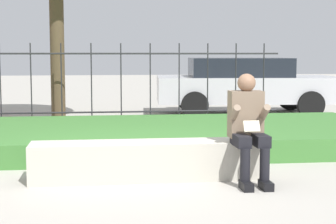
% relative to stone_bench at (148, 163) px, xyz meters
% --- Properties ---
extents(ground_plane, '(60.00, 60.00, 0.00)m').
position_rel_stone_bench_xyz_m(ground_plane, '(-0.13, 0.00, -0.20)').
color(ground_plane, '#A8A399').
extents(stone_bench, '(2.72, 0.51, 0.44)m').
position_rel_stone_bench_xyz_m(stone_bench, '(0.00, 0.00, 0.00)').
color(stone_bench, '#B7B2A3').
rests_on(stone_bench, ground_plane).
extents(person_seated_reader, '(0.42, 0.73, 1.24)m').
position_rel_stone_bench_xyz_m(person_seated_reader, '(1.12, -0.29, 0.48)').
color(person_seated_reader, black).
rests_on(person_seated_reader, ground_plane).
extents(grass_berm, '(8.23, 3.28, 0.31)m').
position_rel_stone_bench_xyz_m(grass_berm, '(-0.13, 2.34, -0.04)').
color(grass_berm, '#3D7533').
rests_on(grass_berm, ground_plane).
extents(iron_fence, '(6.23, 0.03, 1.66)m').
position_rel_stone_bench_xyz_m(iron_fence, '(-0.13, 4.38, 0.67)').
color(iron_fence, '#232326').
rests_on(iron_fence, ground_plane).
extents(car_parked_right, '(4.37, 2.24, 1.35)m').
position_rel_stone_bench_xyz_m(car_parked_right, '(2.91, 6.65, 0.53)').
color(car_parked_right, '#B7B7BC').
rests_on(car_parked_right, ground_plane).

